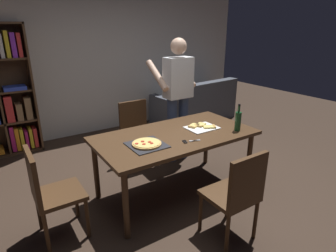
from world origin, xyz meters
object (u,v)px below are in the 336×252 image
kitchen_scissors (188,141)px  chair_near_camera (237,192)px  dining_table (175,140)px  chair_left_end (48,189)px  person_serving_pizza (177,94)px  chair_far_side (137,129)px  couch (196,107)px  pepperoni_pizza_on_tray (147,144)px  wine_bottle (238,121)px

kitchen_scissors → chair_near_camera: bearing=-88.8°
dining_table → chair_left_end: bearing=180.0°
person_serving_pizza → dining_table: bearing=-126.4°
chair_far_side → couch: (1.91, 1.03, -0.21)m
dining_table → chair_left_end: 1.39m
dining_table → couch: size_ratio=1.01×
person_serving_pizza → chair_far_side: bearing=157.9°
dining_table → person_serving_pizza: 0.97m
pepperoni_pizza_on_tray → couch: bearing=41.9°
wine_bottle → chair_far_side: bearing=117.8°
couch → kitchen_scissors: bearing=-130.5°
dining_table → chair_near_camera: size_ratio=1.99×
chair_left_end → pepperoni_pizza_on_tray: 0.99m
pepperoni_pizza_on_tray → kitchen_scissors: pepperoni_pizza_on_tray is taller
person_serving_pizza → pepperoni_pizza_on_tray: person_serving_pizza is taller
chair_near_camera → dining_table: bearing=90.0°
wine_bottle → kitchen_scissors: wine_bottle is taller
chair_left_end → couch: chair_left_end is taller
chair_near_camera → chair_far_side: bearing=90.0°
chair_far_side → pepperoni_pizza_on_tray: 1.17m
couch → pepperoni_pizza_on_tray: bearing=-138.1°
dining_table → chair_far_side: chair_far_side is taller
couch → chair_left_end: bearing=-148.9°
chair_left_end → pepperoni_pizza_on_tray: chair_left_end is taller
couch → pepperoni_pizza_on_tray: couch is taller
chair_near_camera → chair_left_end: size_ratio=1.00×
chair_near_camera → wine_bottle: (0.66, 0.65, 0.36)m
chair_far_side → person_serving_pizza: person_serving_pizza is taller
chair_left_end → kitchen_scissors: chair_left_end is taller
chair_left_end → couch: (3.29, 1.99, -0.21)m
person_serving_pizza → pepperoni_pizza_on_tray: size_ratio=4.86×
pepperoni_pizza_on_tray → kitchen_scissors: size_ratio=1.81×
chair_left_end → wine_bottle: wine_bottle is taller
wine_bottle → dining_table: bearing=155.6°
dining_table → chair_far_side: 0.97m
pepperoni_pizza_on_tray → chair_near_camera: bearing=-63.5°
chair_far_side → pepperoni_pizza_on_tray: size_ratio=2.50×
chair_left_end → kitchen_scissors: size_ratio=4.53×
couch → dining_table: bearing=-133.8°
couch → chair_far_side: bearing=-151.6°
wine_bottle → kitchen_scissors: (-0.68, 0.04, -0.11)m
person_serving_pizza → kitchen_scissors: size_ratio=8.81×
chair_far_side → chair_left_end: (-1.38, -0.96, 0.00)m
chair_left_end → pepperoni_pizza_on_tray: (0.96, -0.10, 0.25)m
couch → kitchen_scissors: (-1.92, -2.25, 0.45)m
couch → chair_near_camera: bearing=-122.9°
chair_near_camera → pepperoni_pizza_on_tray: chair_near_camera is taller
chair_far_side → pepperoni_pizza_on_tray: (-0.43, -1.06, 0.25)m
dining_table → kitchen_scissors: bearing=-93.1°
chair_left_end → person_serving_pizza: bearing=20.9°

